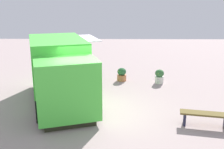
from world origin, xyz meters
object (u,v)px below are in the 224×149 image
object	(u,v)px
planter_flowering_near	(159,76)
plaza_bench	(205,116)
food_truck	(60,73)
planter_flowering_far	(122,74)

from	to	relation	value
planter_flowering_near	plaza_bench	bearing A→B (deg)	9.13
food_truck	planter_flowering_far	bearing A→B (deg)	140.32
planter_flowering_near	plaza_bench	xyz separation A→B (m)	(4.86, 0.78, -0.01)
food_truck	plaza_bench	xyz separation A→B (m)	(2.17, 5.25, -0.88)
planter_flowering_near	plaza_bench	size ratio (longest dim) A/B	0.42
plaza_bench	planter_flowering_far	bearing A→B (deg)	-152.97
planter_flowering_near	planter_flowering_far	bearing A→B (deg)	-101.96
plaza_bench	food_truck	bearing A→B (deg)	-112.47
food_truck	plaza_bench	bearing A→B (deg)	67.53
food_truck	planter_flowering_near	bearing A→B (deg)	121.03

